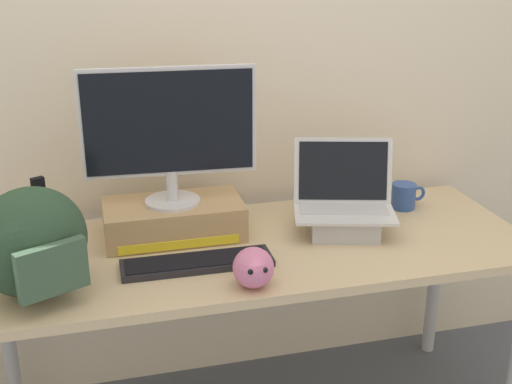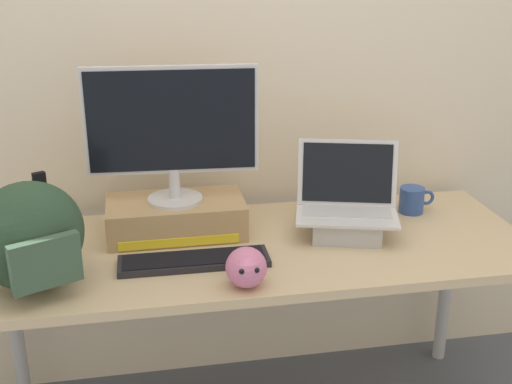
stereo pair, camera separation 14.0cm
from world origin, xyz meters
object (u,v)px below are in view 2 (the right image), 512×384
desktop_monitor (172,129)px  cell_phone (58,245)px  plush_toy (246,267)px  coffee_mug (412,200)px  toner_box_yellow (176,217)px  messenger_backpack (29,236)px  external_keyboard (194,261)px  open_laptop (346,216)px

desktop_monitor → cell_phone: 0.52m
plush_toy → coffee_mug: bearing=32.8°
toner_box_yellow → messenger_backpack: size_ratio=1.18×
toner_box_yellow → cell_phone: 0.39m
desktop_monitor → external_keyboard: 0.43m
desktop_monitor → open_laptop: desktop_monitor is taller
toner_box_yellow → open_laptop: size_ratio=1.19×
open_laptop → messenger_backpack: messenger_backpack is taller
messenger_backpack → cell_phone: bearing=56.2°
external_keyboard → messenger_backpack: 0.48m
desktop_monitor → plush_toy: desktop_monitor is taller
toner_box_yellow → open_laptop: 0.57m
desktop_monitor → coffee_mug: 0.91m
toner_box_yellow → cell_phone: toner_box_yellow is taller
external_keyboard → cell_phone: bearing=154.9°
open_laptop → coffee_mug: size_ratio=2.91×
external_keyboard → plush_toy: 0.22m
plush_toy → external_keyboard: bearing=129.0°
toner_box_yellow → open_laptop: open_laptop is taller
messenger_backpack → plush_toy: 0.61m
coffee_mug → cell_phone: (-1.23, -0.07, -0.04)m
toner_box_yellow → plush_toy: plush_toy is taller
desktop_monitor → messenger_backpack: desktop_monitor is taller
open_laptop → messenger_backpack: bearing=-154.0°
toner_box_yellow → messenger_backpack: 0.52m
messenger_backpack → coffee_mug: bearing=-10.4°
desktop_monitor → open_laptop: bearing=-7.2°
plush_toy → open_laptop: bearing=37.5°
coffee_mug → desktop_monitor: bearing=-177.7°
external_keyboard → plush_toy: plush_toy is taller
toner_box_yellow → external_keyboard: (0.04, -0.24, -0.05)m
external_keyboard → coffee_mug: size_ratio=3.51×
toner_box_yellow → messenger_backpack: (-0.42, -0.29, 0.10)m
open_laptop → toner_box_yellow: bearing=-175.6°
desktop_monitor → messenger_backpack: size_ratio=1.44×
toner_box_yellow → external_keyboard: toner_box_yellow is taller
external_keyboard → coffee_mug: 0.86m
open_laptop → external_keyboard: bearing=-150.1°
desktop_monitor → cell_phone: size_ratio=3.34×
open_laptop → external_keyboard: size_ratio=0.83×
messenger_backpack → coffee_mug: (1.27, 0.32, -0.11)m
plush_toy → desktop_monitor: bearing=112.5°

